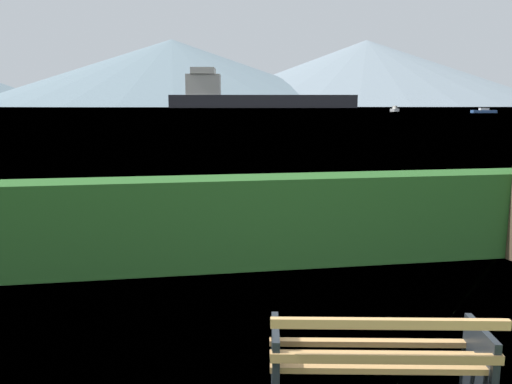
% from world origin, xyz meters
% --- Properties ---
extents(water_surface, '(620.00, 620.00, 0.00)m').
position_xyz_m(water_surface, '(0.00, 308.58, 0.00)').
color(water_surface, slate).
rests_on(water_surface, ground_plane).
extents(park_bench, '(1.61, 0.83, 0.87)m').
position_xyz_m(park_bench, '(-0.01, -0.06, 0.42)').
color(park_bench, tan).
rests_on(park_bench, ground_plane).
extents(hedge_row, '(7.83, 0.65, 1.24)m').
position_xyz_m(hedge_row, '(0.00, 3.55, 0.62)').
color(hedge_row, '#285B23').
rests_on(hedge_row, ground_plane).
extents(cargo_ship_large, '(110.28, 32.12, 23.07)m').
position_xyz_m(cargo_ship_large, '(43.37, 295.31, 6.45)').
color(cargo_ship_large, '#232328').
rests_on(cargo_ship_large, water_surface).
extents(fishing_boat_near, '(3.85, 3.92, 1.72)m').
position_xyz_m(fishing_boat_near, '(63.63, 138.67, 0.61)').
color(fishing_boat_near, silver).
rests_on(fishing_boat_near, water_surface).
extents(sailboat_mid, '(6.26, 2.47, 1.27)m').
position_xyz_m(sailboat_mid, '(76.22, 114.03, 0.46)').
color(sailboat_mid, '#335693').
rests_on(sailboat_mid, water_surface).
extents(distant_hills, '(879.19, 415.92, 74.53)m').
position_xyz_m(distant_hills, '(20.51, 565.37, 35.40)').
color(distant_hills, slate).
rests_on(distant_hills, ground_plane).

